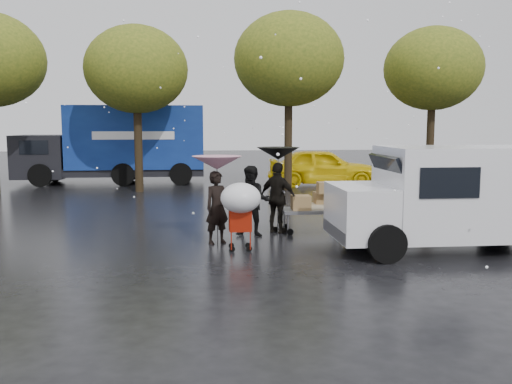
{
  "coord_description": "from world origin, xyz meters",
  "views": [
    {
      "loc": [
        -1.03,
        -11.83,
        2.65
      ],
      "look_at": [
        0.27,
        1.0,
        1.05
      ],
      "focal_mm": 38.0,
      "sensor_mm": 36.0,
      "label": 1
    }
  ],
  "objects": [
    {
      "name": "box_ground_far",
      "position": [
        3.35,
        0.69,
        0.16
      ],
      "size": [
        0.41,
        0.32,
        0.31
      ],
      "primitive_type": "cube",
      "rotation": [
        0.0,
        0.0,
        -0.02
      ],
      "color": "olive",
      "rests_on": "ground"
    },
    {
      "name": "ground",
      "position": [
        0.0,
        0.0,
        0.0
      ],
      "size": [
        90.0,
        90.0,
        0.0
      ],
      "primitive_type": "plane",
      "color": "black",
      "rests_on": "ground"
    },
    {
      "name": "person_middle",
      "position": [
        0.18,
        0.87,
        0.85
      ],
      "size": [
        0.94,
        0.8,
        1.69
      ],
      "primitive_type": "imported",
      "rotation": [
        0.0,
        0.0,
        -0.21
      ],
      "color": "black",
      "rests_on": "ground"
    },
    {
      "name": "person_pink",
      "position": [
        -0.69,
        0.17,
        0.82
      ],
      "size": [
        0.71,
        0.63,
        1.63
      ],
      "primitive_type": "imported",
      "rotation": [
        0.0,
        0.0,
        0.52
      ],
      "color": "black",
      "rests_on": "ground"
    },
    {
      "name": "vendor_cart",
      "position": [
        1.77,
        1.2,
        0.73
      ],
      "size": [
        1.52,
        0.8,
        1.27
      ],
      "color": "slate",
      "rests_on": "ground"
    },
    {
      "name": "shopping_cart",
      "position": [
        -0.23,
        -0.7,
        1.06
      ],
      "size": [
        0.84,
        0.84,
        1.46
      ],
      "color": "#9E1909",
      "rests_on": "ground"
    },
    {
      "name": "tree_row",
      "position": [
        -0.47,
        10.0,
        5.02
      ],
      "size": [
        21.6,
        4.4,
        7.12
      ],
      "color": "black",
      "rests_on": "ground"
    },
    {
      "name": "yellow_taxi",
      "position": [
        4.26,
        11.38,
        0.82
      ],
      "size": [
        5.03,
        2.58,
        1.64
      ],
      "primitive_type": "imported",
      "rotation": [
        0.0,
        0.0,
        1.43
      ],
      "color": "yellow",
      "rests_on": "ground"
    },
    {
      "name": "person_black",
      "position": [
        0.84,
        1.24,
        0.87
      ],
      "size": [
        1.06,
        0.97,
        1.74
      ],
      "primitive_type": "imported",
      "rotation": [
        0.0,
        0.0,
        2.46
      ],
      "color": "black",
      "rests_on": "ground"
    },
    {
      "name": "umbrella_pink",
      "position": [
        -0.69,
        0.17,
        1.82
      ],
      "size": [
        1.11,
        1.11,
        1.97
      ],
      "color": "#4C4C4C",
      "rests_on": "ground"
    },
    {
      "name": "blue_truck",
      "position": [
        -4.76,
        13.31,
        1.76
      ],
      "size": [
        8.3,
        2.6,
        3.5
      ],
      "color": "navy",
      "rests_on": "ground"
    },
    {
      "name": "umbrella_black",
      "position": [
        0.84,
        1.24,
        1.96
      ],
      "size": [
        1.05,
        1.05,
        2.11
      ],
      "color": "#4C4C4C",
      "rests_on": "ground"
    },
    {
      "name": "white_van",
      "position": [
        4.32,
        -0.94,
        1.16
      ],
      "size": [
        4.91,
        2.18,
        2.2
      ],
      "color": "white",
      "rests_on": "ground"
    },
    {
      "name": "box_ground_near",
      "position": [
        3.23,
        0.92,
        0.23
      ],
      "size": [
        0.54,
        0.44,
        0.47
      ],
      "primitive_type": "cube",
      "rotation": [
        0.0,
        0.0,
        0.05
      ],
      "color": "olive",
      "rests_on": "ground"
    }
  ]
}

